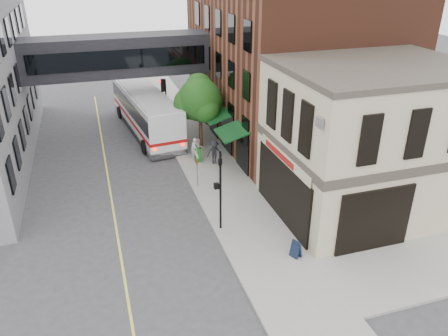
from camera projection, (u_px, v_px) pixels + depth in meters
ground at (225, 253)px, 21.86m from camera, size 120.00×120.00×0.00m
sidewalk_main at (195, 144)px, 34.38m from camera, size 4.00×60.00×0.15m
corner_building at (368, 140)px, 24.16m from camera, size 10.19×8.12×8.45m
brick_building at (288, 47)px, 34.37m from camera, size 13.76×18.00×14.00m
skyway_bridge at (118, 56)px, 33.67m from camera, size 14.00×3.18×3.00m
traffic_signal_near at (220, 181)px, 22.38m from camera, size 0.44×0.22×4.60m
traffic_signal_far at (164, 95)px, 35.07m from camera, size 0.53×0.28×4.50m
street_sign_pole at (197, 161)px, 27.13m from camera, size 0.08×0.75×3.00m
street_tree at (199, 99)px, 32.09m from camera, size 3.80×3.20×5.60m
lane_marking at (108, 179)px, 29.09m from camera, size 0.12×40.00×0.01m
bus at (145, 109)px, 36.32m from camera, size 4.24×12.97×3.43m
pedestrian_a at (195, 149)px, 31.19m from camera, size 0.68×0.52×1.65m
pedestrian_b at (199, 149)px, 31.48m from camera, size 0.84×0.72×1.49m
pedestrian_c at (214, 152)px, 30.63m from camera, size 1.10×0.64×1.69m
newspaper_box at (198, 155)px, 31.07m from camera, size 0.55×0.51×0.95m
sandwich_board at (296, 249)px, 21.17m from camera, size 0.50×0.58×0.89m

